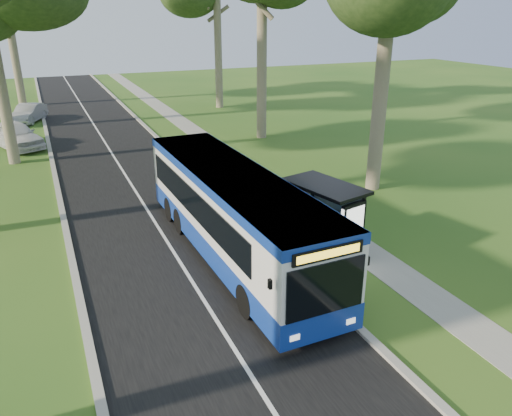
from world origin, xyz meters
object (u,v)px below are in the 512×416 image
Objects in this scene: bus_stop_sign at (353,253)px; car_silver at (29,113)px; bus at (233,215)px; litter_bin at (295,218)px; car_white at (15,135)px; bus_shelter at (334,208)px.

bus_stop_sign reaches higher than car_silver.
bus is 2.80× the size of car_silver.
car_silver is at bearing 109.44° from litter_bin.
car_white is (-9.71, 23.71, -0.60)m from bus_stop_sign.
bus_stop_sign is 25.63m from car_white.
bus is 28.87m from car_silver.
bus is at bearing -55.40° from car_silver.
bus_stop_sign reaches higher than car_white.
litter_bin is at bearing -83.99° from car_white.
bus is at bearing 131.34° from bus_stop_sign.
car_silver is at bearing 95.00° from bus_shelter.
bus reaches higher than litter_bin.
car_silver is (0.87, 8.30, -0.15)m from car_white.
bus reaches higher than car_white.
car_white is at bearing 119.08° from litter_bin.
bus_shelter is (0.88, 2.56, 0.39)m from bus_stop_sign.
litter_bin is 28.61m from car_silver.
car_white is 1.17× the size of car_silver.
bus_stop_sign is at bearing -97.63° from litter_bin.
bus is at bearing 144.66° from bus_shelter.
litter_bin is 0.21× the size of car_white.
car_silver reaches higher than litter_bin.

